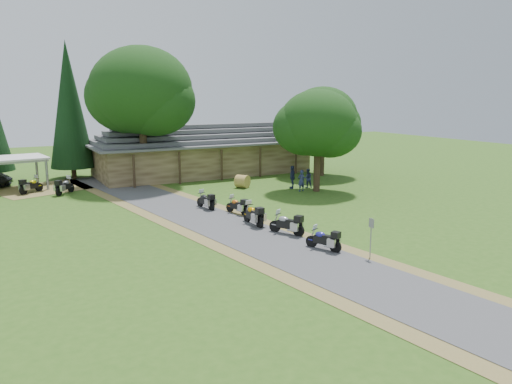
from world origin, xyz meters
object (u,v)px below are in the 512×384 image
motorcycle_row_b (287,223)px  hay_bale (242,181)px  carport (6,174)px  motorcycle_row_d (237,205)px  motorcycle_row_a (323,238)px  motorcycle_row_e (206,200)px  lodge (202,149)px  motorcycle_row_c (253,214)px  motorcycle_carport_b (65,185)px  motorcycle_carport_a (31,185)px

motorcycle_row_b → hay_bale: size_ratio=1.81×
carport → motorcycle_row_d: 20.80m
motorcycle_row_a → motorcycle_row_e: bearing=-14.5°
hay_bale → lodge: bearing=89.7°
hay_bale → carport: bearing=154.9°
motorcycle_row_c → motorcycle_carport_b: size_ratio=1.02×
lodge → motorcycle_row_b: lodge is taller
motorcycle_carport_a → motorcycle_row_b: bearing=-98.3°
motorcycle_row_c → motorcycle_row_e: motorcycle_row_c is taller
motorcycle_row_a → motorcycle_carport_a: (-11.60, 23.06, 0.07)m
motorcycle_carport_a → motorcycle_carport_b: (2.29, -1.69, 0.01)m
motorcycle_row_c → lodge: bearing=-14.2°
carport → motorcycle_carport_a: 2.88m
lodge → motorcycle_row_a: lodge is taller
motorcycle_row_e → motorcycle_carport_a: 15.39m
motorcycle_row_b → motorcycle_row_e: motorcycle_row_b is taller
motorcycle_carport_b → hay_bale: (13.45, -4.21, -0.14)m
lodge → motorcycle_carport_a: lodge is taller
motorcycle_carport_a → motorcycle_carport_b: bearing=-74.9°
motorcycle_row_e → motorcycle_carport_a: bearing=31.5°
carport → motorcycle_row_e: (11.67, -13.95, -0.71)m
lodge → carport: bearing=-178.1°
motorcycle_row_c → motorcycle_carport_b: motorcycle_row_c is taller
motorcycle_row_e → motorcycle_row_d: bearing=-161.5°
motorcycle_row_a → motorcycle_carport_b: bearing=1.0°
carport → hay_bale: size_ratio=5.73×
lodge → hay_bale: (-0.05, -8.73, -1.91)m
lodge → carport: size_ratio=3.47×
motorcycle_row_d → carport: bearing=21.6°
lodge → motorcycle_row_b: 23.04m
carport → motorcycle_row_c: (12.48, -19.32, -0.64)m
motorcycle_row_a → motorcycle_row_e: size_ratio=0.97×
carport → motorcycle_row_b: size_ratio=3.17×
motorcycle_carport_a → motorcycle_row_d: bearing=-89.9°
carport → motorcycle_row_d: size_ratio=3.52×
motorcycle_row_b → motorcycle_row_d: 5.71m
motorcycle_row_a → hay_bale: motorcycle_row_a is taller
carport → motorcycle_carport_a: carport is taller
carport → motorcycle_carport_a: bearing=-61.2°
carport → motorcycle_carport_b: carport is taller
lodge → motorcycle_row_d: 17.57m
motorcycle_row_b → motorcycle_carport_b: (-9.20, 18.06, 0.02)m
lodge → motorcycle_row_c: 20.57m
motorcycle_row_a → carport: bearing=5.1°
motorcycle_carport_a → motorcycle_row_c: bearing=-96.2°
motorcycle_row_d → motorcycle_carport_a: bearing=21.9°
motorcycle_row_d → hay_bale: bearing=-45.7°
carport → motorcycle_row_a: bearing=-69.9°
motorcycle_row_b → motorcycle_row_a: bearing=154.8°
motorcycle_row_b → motorcycle_carport_a: size_ratio=0.99×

